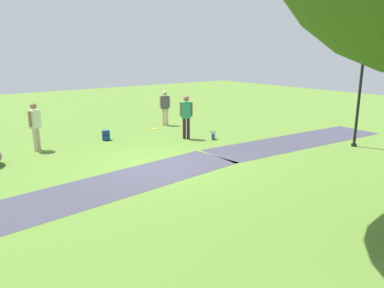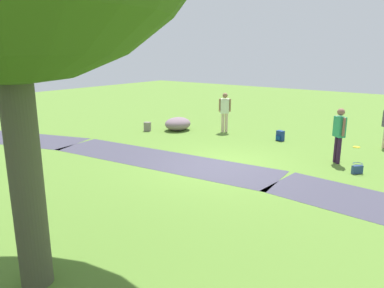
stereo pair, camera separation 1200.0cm
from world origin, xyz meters
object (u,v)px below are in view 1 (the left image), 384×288
(passerby_on_path, at_px, (165,105))
(frisbee_on_grass, at_px, (155,129))
(woman_with_handbag, at_px, (186,114))
(man_near_boulder, at_px, (35,123))
(spare_backpack_on_lawn, at_px, (106,136))
(handbag_on_grass, at_px, (213,136))
(lamp_post, at_px, (360,87))

(passerby_on_path, bearing_deg, frisbee_on_grass, 26.49)
(woman_with_handbag, bearing_deg, frisbee_on_grass, -90.05)
(man_near_boulder, bearing_deg, woman_with_handbag, 161.92)
(passerby_on_path, relative_size, spare_backpack_on_lawn, 4.10)
(frisbee_on_grass, bearing_deg, woman_with_handbag, 89.95)
(woman_with_handbag, xyz_separation_m, man_near_boulder, (5.33, -1.74, -0.03))
(passerby_on_path, bearing_deg, man_near_boulder, 10.45)
(woman_with_handbag, relative_size, handbag_on_grass, 4.59)
(lamp_post, xyz_separation_m, frisbee_on_grass, (4.27, -7.23, -2.20))
(man_near_boulder, bearing_deg, spare_backpack_on_lawn, 179.51)
(lamp_post, xyz_separation_m, passerby_on_path, (3.39, -7.66, -1.26))
(woman_with_handbag, relative_size, man_near_boulder, 1.02)
(lamp_post, relative_size, frisbee_on_grass, 14.28)
(man_near_boulder, distance_m, passerby_on_path, 6.31)
(man_near_boulder, xyz_separation_m, spare_backpack_on_lawn, (-2.62, 0.02, -0.80))
(woman_with_handbag, xyz_separation_m, frisbee_on_grass, (-0.00, -2.45, -1.01))
(handbag_on_grass, bearing_deg, man_near_boulder, -21.90)
(passerby_on_path, distance_m, frisbee_on_grass, 1.35)
(woman_with_handbag, distance_m, spare_backpack_on_lawn, 3.31)
(handbag_on_grass, bearing_deg, frisbee_on_grass, -75.75)
(man_near_boulder, xyz_separation_m, frisbee_on_grass, (-5.33, -0.71, -0.99))
(handbag_on_grass, bearing_deg, woman_with_handbag, -41.95)
(woman_with_handbag, distance_m, man_near_boulder, 5.61)
(handbag_on_grass, height_order, frisbee_on_grass, handbag_on_grass)
(passerby_on_path, xyz_separation_m, spare_backpack_on_lawn, (3.58, 1.17, -0.75))
(passerby_on_path, height_order, handbag_on_grass, passerby_on_path)
(lamp_post, relative_size, man_near_boulder, 2.09)
(spare_backpack_on_lawn, relative_size, frisbee_on_grass, 1.59)
(handbag_on_grass, distance_m, frisbee_on_grass, 3.28)
(lamp_post, distance_m, woman_with_handbag, 6.52)
(lamp_post, bearing_deg, woman_with_handbag, -48.24)
(handbag_on_grass, relative_size, frisbee_on_grass, 1.52)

